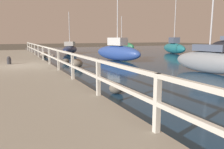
{
  "coord_description": "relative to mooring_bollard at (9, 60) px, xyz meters",
  "views": [
    {
      "loc": [
        -0.53,
        -13.71,
        1.95
      ],
      "look_at": [
        4.19,
        -3.71,
        0.07
      ],
      "focal_mm": 35.0,
      "sensor_mm": 36.0,
      "label": 1
    }
  ],
  "objects": [
    {
      "name": "ground_plane",
      "position": [
        0.56,
        -1.16,
        -0.57
      ],
      "size": [
        120.0,
        120.0,
        0.0
      ],
      "primitive_type": "plane",
      "color": "#4C473D"
    },
    {
      "name": "dock_walkway",
      "position": [
        0.56,
        -1.16,
        -0.4
      ],
      "size": [
        3.58,
        36.0,
        0.33
      ],
      "color": "gray",
      "rests_on": "ground"
    },
    {
      "name": "railing",
      "position": [
        2.25,
        -1.16,
        0.46
      ],
      "size": [
        0.1,
        32.5,
        1.04
      ],
      "color": "silver",
      "rests_on": "dock_walkway"
    },
    {
      "name": "boulder_upstream",
      "position": [
        3.94,
        7.21,
        -0.41
      ],
      "size": [
        0.4,
        0.36,
        0.3
      ],
      "color": "gray",
      "rests_on": "ground"
    },
    {
      "name": "boulder_water_edge",
      "position": [
        3.18,
        7.49,
        -0.28
      ],
      "size": [
        0.75,
        0.68,
        0.57
      ],
      "color": "gray",
      "rests_on": "ground"
    },
    {
      "name": "boulder_mid_strip",
      "position": [
        3.78,
        1.15,
        -0.36
      ],
      "size": [
        0.55,
        0.49,
        0.41
      ],
      "color": "#666056",
      "rests_on": "ground"
    },
    {
      "name": "boulder_far_strip",
      "position": [
        3.35,
        -8.18,
        -0.37
      ],
      "size": [
        0.52,
        0.47,
        0.39
      ],
      "color": "#666056",
      "rests_on": "ground"
    },
    {
      "name": "boulder_near_dock",
      "position": [
        3.92,
        -1.27,
        -0.27
      ],
      "size": [
        0.8,
        0.72,
        0.6
      ],
      "color": "slate",
      "rests_on": "ground"
    },
    {
      "name": "mooring_bollard",
      "position": [
        0.0,
        0.0,
        0.0
      ],
      "size": [
        0.25,
        0.25,
        0.49
      ],
      "color": "#333338",
      "rests_on": "dock_walkway"
    },
    {
      "name": "sailboat_blue",
      "position": [
        8.41,
        1.8,
        0.19
      ],
      "size": [
        2.58,
        5.4,
        5.88
      ],
      "rotation": [
        0.0,
        0.0,
        0.27
      ],
      "color": "#2D4C9E",
      "rests_on": "water_surface"
    },
    {
      "name": "sailboat_teal",
      "position": [
        18.54,
        6.41,
        0.18
      ],
      "size": [
        2.8,
        5.85,
        6.83
      ],
      "rotation": [
        0.0,
        0.0,
        -0.3
      ],
      "color": "#1E707A",
      "rests_on": "water_surface"
    },
    {
      "name": "sailboat_green",
      "position": [
        14.96,
        13.5,
        0.2
      ],
      "size": [
        2.41,
        4.91,
        4.97
      ],
      "rotation": [
        0.0,
        0.0,
        0.3
      ],
      "color": "#236B42",
      "rests_on": "water_surface"
    },
    {
      "name": "sailboat_gray",
      "position": [
        10.01,
        -6.29,
        0.12
      ],
      "size": [
        1.54,
        4.36,
        5.1
      ],
      "rotation": [
        0.0,
        0.0,
        0.15
      ],
      "color": "gray",
      "rests_on": "water_surface"
    },
    {
      "name": "sailboat_navy",
      "position": [
        6.76,
        11.31,
        0.01
      ],
      "size": [
        3.48,
        5.33,
        4.95
      ],
      "rotation": [
        0.0,
        0.0,
        -0.42
      ],
      "color": "#192347",
      "rests_on": "water_surface"
    }
  ]
}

